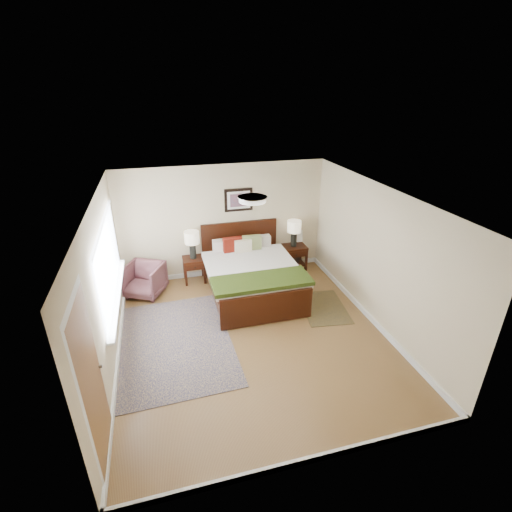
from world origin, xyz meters
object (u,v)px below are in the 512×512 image
nightstand_left (194,263)px  nightstand_right (293,255)px  lamp_left (192,240)px  bed (251,270)px  rug_persian (174,343)px  armchair (144,280)px  lamp_right (294,229)px

nightstand_left → nightstand_right: 2.31m
nightstand_left → lamp_left: lamp_left is taller
bed → nightstand_left: 1.38m
nightstand_left → rug_persian: 2.22m
bed → nightstand_left: bed is taller
lamp_left → rug_persian: bearing=-106.1°
armchair → nightstand_left: bearing=42.3°
lamp_right → rug_persian: lamp_right is taller
nightstand_right → lamp_right: lamp_right is taller
nightstand_left → lamp_left: size_ratio=0.91×
nightstand_right → lamp_right: size_ratio=0.96×
armchair → rug_persian: (0.45, -1.79, -0.33)m
lamp_right → armchair: bearing=-174.6°
nightstand_left → lamp_left: (0.00, 0.02, 0.54)m
bed → lamp_left: 1.45m
bed → nightstand_right: size_ratio=3.82×
bed → lamp_right: bed is taller
nightstand_left → rug_persian: nightstand_left is taller
rug_persian → lamp_right: bearing=34.3°
nightstand_right → lamp_left: lamp_left is taller
bed → nightstand_left: bearing=141.6°
bed → lamp_left: (-1.08, 0.87, 0.42)m
nightstand_left → lamp_right: (2.31, 0.02, 0.57)m
lamp_left → rug_persian: (-0.61, -2.11, -0.97)m
nightstand_left → nightstand_right: nightstand_right is taller
armchair → rug_persian: 1.88m
nightstand_left → armchair: (-1.06, -0.30, -0.10)m
armchair → rug_persian: bearing=-49.3°
rug_persian → armchair: bearing=102.5°
nightstand_right → lamp_left: size_ratio=0.96×
nightstand_right → rug_persian: bearing=-144.3°
bed → nightstand_left: size_ratio=4.03×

